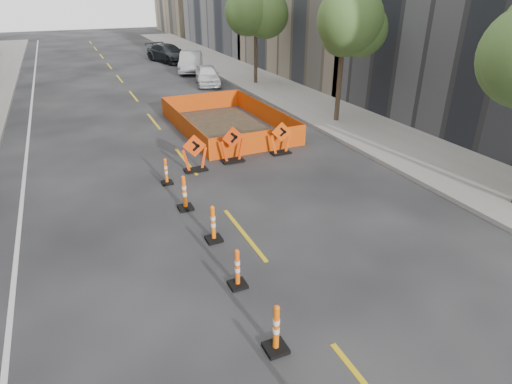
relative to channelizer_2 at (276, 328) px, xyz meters
name	(u,v)px	position (x,y,z in m)	size (l,w,h in m)	color
ground_plane	(319,327)	(1.08, 0.17, -0.54)	(140.00, 140.00, 0.00)	black
sidewalk_right	(346,120)	(10.08, 12.17, -0.47)	(4.00, 90.00, 0.15)	gray
tree_r_b	(344,28)	(9.48, 12.17, 3.98)	(2.80, 2.80, 5.95)	#382B1E
tree_r_c	(256,15)	(9.48, 22.17, 3.98)	(2.80, 2.80, 5.95)	#382B1E
channelizer_2	(276,328)	(0.00, 0.00, 0.00)	(0.43, 0.43, 1.09)	#E45C09
channelizer_3	(237,268)	(0.06, 2.09, -0.04)	(0.40, 0.40, 1.01)	#FF580A
channelizer_4	(213,223)	(0.19, 4.19, -0.01)	(0.42, 0.42, 1.07)	#FF670A
channelizer_5	(184,193)	(-0.01, 6.28, 0.02)	(0.45, 0.45, 1.13)	#FF630A
channelizer_6	(166,171)	(-0.09, 8.38, -0.07)	(0.38, 0.38, 0.95)	#FF670A
chevron_sign_left	(195,153)	(1.17, 9.09, 0.17)	(0.95, 0.57, 1.43)	#F4400A
chevron_sign_center	(233,144)	(2.77, 9.36, 0.19)	(0.98, 0.59, 1.46)	red
chevron_sign_right	(281,138)	(4.91, 9.38, 0.14)	(0.91, 0.54, 1.36)	#F24C0A
safety_fence	(226,119)	(4.07, 13.57, -0.08)	(4.37, 7.44, 0.93)	#F9550D
parked_car_near	(208,75)	(6.43, 23.52, 0.12)	(1.56, 3.88, 1.32)	white
parked_car_mid	(191,62)	(6.75, 28.70, 0.23)	(1.63, 4.66, 1.54)	#96979B
parked_car_far	(168,53)	(6.28, 34.24, 0.21)	(2.12, 5.22, 1.51)	black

